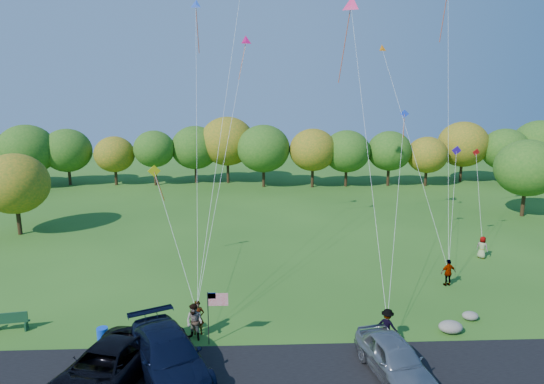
{
  "coord_description": "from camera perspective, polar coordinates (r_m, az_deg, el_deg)",
  "views": [
    {
      "loc": [
        -2.19,
        -22.43,
        12.42
      ],
      "look_at": [
        -1.0,
        6.0,
        6.15
      ],
      "focal_mm": 32.0,
      "sensor_mm": 36.0,
      "label": 1
    }
  ],
  "objects": [
    {
      "name": "ground",
      "position": [
        25.73,
        2.9,
        -16.45
      ],
      "size": [
        140.0,
        140.0,
        0.0
      ],
      "primitive_type": "plane",
      "color": "#255217",
      "rests_on": "ground"
    },
    {
      "name": "asphalt_lane",
      "position": [
        22.31,
        3.9,
        -21.33
      ],
      "size": [
        44.0,
        6.0,
        0.06
      ],
      "primitive_type": "cube",
      "color": "black",
      "rests_on": "ground"
    },
    {
      "name": "treeline",
      "position": [
        59.1,
        1.15,
        4.97
      ],
      "size": [
        75.16,
        27.5,
        8.45
      ],
      "color": "#372514",
      "rests_on": "ground"
    },
    {
      "name": "minivan_dark",
      "position": [
        22.62,
        -19.03,
        -18.92
      ],
      "size": [
        4.42,
        6.61,
        1.68
      ],
      "primitive_type": "imported",
      "rotation": [
        0.0,
        0.0,
        -0.29
      ],
      "color": "black",
      "rests_on": "asphalt_lane"
    },
    {
      "name": "minivan_navy",
      "position": [
        22.6,
        -12.07,
        -18.27
      ],
      "size": [
        5.07,
        6.83,
        1.84
      ],
      "primitive_type": "imported",
      "rotation": [
        0.0,
        0.0,
        0.45
      ],
      "color": "black",
      "rests_on": "asphalt_lane"
    },
    {
      "name": "minivan_silver",
      "position": [
        22.7,
        14.23,
        -18.47
      ],
      "size": [
        2.94,
        5.25,
        1.69
      ],
      "primitive_type": "imported",
      "rotation": [
        0.0,
        0.0,
        0.2
      ],
      "color": "gray",
      "rests_on": "asphalt_lane"
    },
    {
      "name": "flyer_a",
      "position": [
        25.68,
        -8.71,
        -14.41
      ],
      "size": [
        0.68,
        0.48,
        1.78
      ],
      "primitive_type": "imported",
      "rotation": [
        0.0,
        0.0,
        0.09
      ],
      "color": "#4C4C59",
      "rests_on": "ground"
    },
    {
      "name": "flyer_b",
      "position": [
        25.16,
        -9.12,
        -14.88
      ],
      "size": [
        1.14,
        1.05,
        1.89
      ],
      "primitive_type": "imported",
      "rotation": [
        0.0,
        0.0,
        -0.48
      ],
      "color": "#4C4C59",
      "rests_on": "ground"
    },
    {
      "name": "flyer_c",
      "position": [
        25.39,
        13.39,
        -15.02
      ],
      "size": [
        1.26,
        1.18,
        1.71
      ],
      "primitive_type": "imported",
      "rotation": [
        0.0,
        0.0,
        2.48
      ],
      "color": "#4C4C59",
      "rests_on": "ground"
    },
    {
      "name": "flyer_d",
      "position": [
        32.92,
        20.03,
        -8.9
      ],
      "size": [
        1.07,
        0.59,
        1.74
      ],
      "primitive_type": "imported",
      "rotation": [
        0.0,
        0.0,
        3.31
      ],
      "color": "#4C4C59",
      "rests_on": "ground"
    },
    {
      "name": "flyer_e",
      "position": [
        38.91,
        23.49,
        -5.99
      ],
      "size": [
        0.92,
        0.95,
        1.64
      ],
      "primitive_type": "imported",
      "rotation": [
        0.0,
        0.0,
        2.29
      ],
      "color": "#4C4C59",
      "rests_on": "ground"
    },
    {
      "name": "park_bench",
      "position": [
        29.14,
        -28.54,
        -13.19
      ],
      "size": [
        1.9,
        0.62,
        1.05
      ],
      "rotation": [
        0.0,
        0.0,
        0.16
      ],
      "color": "#163D24",
      "rests_on": "ground"
    },
    {
      "name": "trash_barrel",
      "position": [
        26.16,
        -19.3,
        -15.66
      ],
      "size": [
        0.54,
        0.54,
        0.82
      ],
      "primitive_type": "cylinder",
      "color": "#0D3DC8",
      "rests_on": "ground"
    },
    {
      "name": "flag_assembly",
      "position": [
        24.14,
        -6.81,
        -13.06
      ],
      "size": [
        1.01,
        0.65,
        2.73
      ],
      "color": "black",
      "rests_on": "ground"
    },
    {
      "name": "boulder_near",
      "position": [
        27.36,
        20.27,
        -14.67
      ],
      "size": [
        1.23,
        0.97,
        0.62
      ],
      "primitive_type": "ellipsoid",
      "color": "#9F998B",
      "rests_on": "ground"
    },
    {
      "name": "boulder_far",
      "position": [
        29.11,
        22.29,
        -13.33
      ],
      "size": [
        0.86,
        0.72,
        0.45
      ],
      "primitive_type": "ellipsoid",
      "color": "gray",
      "rests_on": "ground"
    },
    {
      "name": "kites_aloft",
      "position": [
        37.82,
        5.48,
        20.96
      ],
      "size": [
        24.72,
        8.27,
        19.72
      ],
      "color": "#D9185A",
      "rests_on": "ground"
    }
  ]
}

